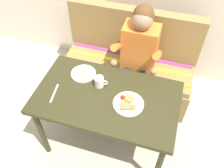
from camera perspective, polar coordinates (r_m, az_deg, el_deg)
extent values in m
plane|color=#B2AA95|center=(2.63, -1.00, -12.93)|extent=(8.00, 8.00, 0.00)
cube|color=#2E2C16|center=(2.04, -1.25, -3.18)|extent=(1.20, 0.70, 0.04)
cylinder|color=#2E2C16|center=(2.36, -16.17, -10.83)|extent=(0.05, 0.05, 0.69)
cylinder|color=#2E2C16|center=(2.16, 10.82, -18.41)|extent=(0.05, 0.05, 0.69)
cylinder|color=#2E2C16|center=(2.64, -10.33, -0.70)|extent=(0.05, 0.05, 0.69)
cylinder|color=#2E2C16|center=(2.46, 13.15, -6.31)|extent=(0.05, 0.05, 0.69)
cube|color=olive|center=(2.88, 3.37, 1.12)|extent=(1.44, 0.56, 0.40)
cube|color=olive|center=(2.72, 3.59, 4.44)|extent=(1.40, 0.52, 0.06)
cube|color=olive|center=(2.69, 5.12, 12.16)|extent=(1.44, 0.12, 0.54)
cube|color=orange|center=(2.60, 2.83, 2.95)|extent=(1.38, 0.05, 0.01)
cube|color=yellow|center=(2.69, 3.62, 4.96)|extent=(1.38, 0.05, 0.01)
cube|color=#93387A|center=(2.80, 4.36, 6.83)|extent=(1.38, 0.05, 0.01)
cube|color=orange|center=(2.44, 6.54, 8.50)|extent=(0.34, 0.22, 0.48)
sphere|color=#9E7051|center=(2.23, 7.16, 14.65)|extent=(0.19, 0.19, 0.19)
sphere|color=brown|center=(2.24, 7.40, 15.69)|extent=(0.19, 0.19, 0.19)
cylinder|color=orange|center=(2.32, 1.29, 8.68)|extent=(0.07, 0.29, 0.23)
cylinder|color=orange|center=(2.27, 10.60, 6.72)|extent=(0.07, 0.29, 0.23)
sphere|color=#9E7051|center=(2.30, 0.40, 4.93)|extent=(0.07, 0.07, 0.07)
sphere|color=#9E7051|center=(2.25, 9.71, 2.90)|extent=(0.07, 0.07, 0.07)
cylinder|color=#232333|center=(2.49, 3.30, 2.25)|extent=(0.09, 0.34, 0.09)
cylinder|color=#232333|center=(2.57, 2.06, -4.39)|extent=(0.08, 0.08, 0.52)
cube|color=black|center=(2.73, 1.58, -8.35)|extent=(0.09, 0.20, 0.05)
cylinder|color=#232333|center=(2.47, 7.11, 1.40)|extent=(0.09, 0.34, 0.09)
cylinder|color=#232333|center=(2.56, 5.75, -5.27)|extent=(0.08, 0.08, 0.52)
cube|color=black|center=(2.71, 5.07, -9.21)|extent=(0.09, 0.20, 0.05)
cylinder|color=white|center=(1.97, 3.84, -4.67)|extent=(0.25, 0.25, 0.02)
cube|color=olive|center=(1.93, 3.09, -5.16)|extent=(0.10, 0.09, 0.02)
cube|color=olive|center=(1.98, 3.95, -3.48)|extent=(0.10, 0.09, 0.02)
sphere|color=red|center=(1.97, 2.52, -3.14)|extent=(0.04, 0.04, 0.04)
ellipsoid|color=#CC6623|center=(1.92, 4.85, -5.49)|extent=(0.06, 0.05, 0.02)
cylinder|color=white|center=(2.20, -6.73, 2.43)|extent=(0.22, 0.22, 0.01)
ellipsoid|color=white|center=(2.19, -6.76, 2.65)|extent=(0.09, 0.08, 0.01)
sphere|color=yellow|center=(2.19, -6.80, 2.77)|extent=(0.03, 0.03, 0.03)
cylinder|color=white|center=(2.07, -3.02, 0.55)|extent=(0.08, 0.08, 0.09)
cylinder|color=brown|center=(2.04, -3.07, 1.32)|extent=(0.07, 0.07, 0.01)
torus|color=white|center=(2.05, -1.66, 0.32)|extent=(0.05, 0.01, 0.05)
cube|color=silver|center=(2.10, -13.36, -2.11)|extent=(0.04, 0.20, 0.00)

